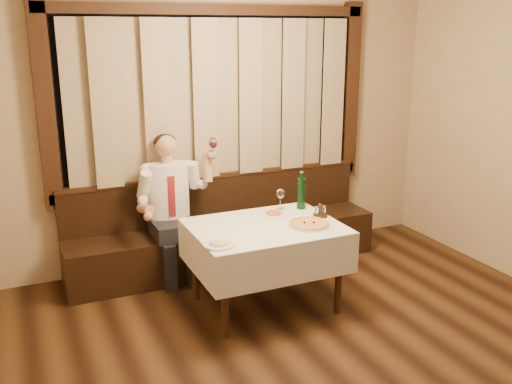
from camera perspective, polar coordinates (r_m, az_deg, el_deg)
name	(u,v)px	position (r m, az deg, el deg)	size (l,w,h in m)	color
room	(309,157)	(4.05, 5.32, 3.48)	(5.01, 6.01, 2.81)	black
banquette	(224,236)	(5.92, -3.24, -4.41)	(3.20, 0.61, 0.94)	black
dining_table	(265,237)	(4.91, 0.95, -4.51)	(1.27, 0.97, 0.76)	black
pizza	(309,224)	(4.88, 5.30, -3.20)	(0.36, 0.36, 0.04)	white
pasta_red	(274,212)	(5.13, 1.82, -2.00)	(0.23, 0.23, 0.08)	white
pasta_cream	(219,242)	(4.43, -3.74, -4.97)	(0.25, 0.25, 0.08)	white
green_bottle	(301,193)	(5.30, 4.55, -0.08)	(0.08, 0.08, 0.36)	#0E4219
table_wine_glass	(280,195)	(5.25, 2.46, -0.26)	(0.08, 0.08, 0.20)	white
cruet_caddy	(320,213)	(5.09, 6.44, -2.09)	(0.12, 0.08, 0.13)	black
seated_man	(171,197)	(5.51, -8.50, -0.49)	(0.78, 0.58, 1.42)	black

